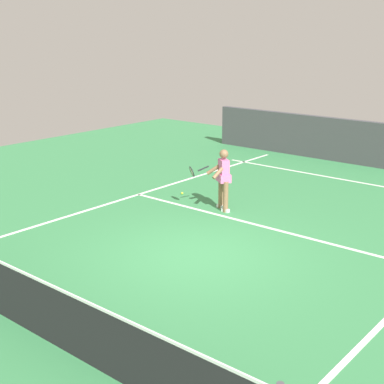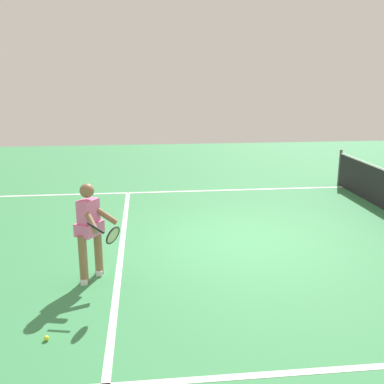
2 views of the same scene
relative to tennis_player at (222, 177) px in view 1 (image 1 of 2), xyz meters
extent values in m
plane|color=#38844C|center=(-1.36, 2.60, -0.85)|extent=(25.48, 25.48, 0.00)
cube|color=#47474C|center=(-1.36, -6.90, -0.11)|extent=(12.87, 0.24, 1.48)
cube|color=white|center=(-1.36, -4.70, -0.84)|extent=(8.87, 0.10, 0.01)
cube|color=white|center=(-1.36, 0.39, -0.84)|extent=(7.87, 0.10, 0.01)
cube|color=white|center=(2.57, 2.60, -0.84)|extent=(0.10, 17.60, 0.01)
cube|color=#232326|center=(-1.36, 6.54, -0.39)|extent=(8.39, 0.02, 0.92)
cube|color=white|center=(-1.36, 6.54, 0.09)|extent=(8.39, 0.02, 0.04)
cylinder|color=#8C6647|center=(-0.17, 0.08, -0.46)|extent=(0.13, 0.13, 0.78)
cylinder|color=#8C6647|center=(0.13, -0.12, -0.46)|extent=(0.13, 0.13, 0.78)
cube|color=white|center=(-0.17, 0.08, -0.81)|extent=(0.20, 0.10, 0.08)
cube|color=white|center=(0.13, -0.12, -0.81)|extent=(0.20, 0.10, 0.08)
cube|color=pink|center=(-0.02, -0.02, 0.19)|extent=(0.38, 0.34, 0.52)
cube|color=pink|center=(-0.02, -0.02, -0.01)|extent=(0.49, 0.46, 0.20)
sphere|color=#8C6647|center=(-0.02, -0.02, 0.59)|extent=(0.22, 0.22, 0.22)
cylinder|color=#8C6647|center=(-0.06, 0.19, 0.21)|extent=(0.16, 0.49, 0.37)
cylinder|color=#8C6647|center=(0.18, 0.02, 0.21)|extent=(0.46, 0.32, 0.37)
cylinder|color=black|center=(0.49, 0.14, 0.17)|extent=(0.19, 0.26, 0.14)
torus|color=black|center=(0.66, 0.39, 0.11)|extent=(0.30, 0.26, 0.28)
cylinder|color=beige|center=(0.66, 0.39, 0.11)|extent=(0.25, 0.21, 0.23)
sphere|color=#D1E533|center=(1.66, -0.39, -0.81)|extent=(0.07, 0.07, 0.07)
camera|label=1|loc=(-7.91, 10.67, 3.51)|focal=51.79mm
camera|label=2|loc=(6.57, 0.85, 2.27)|focal=41.50mm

